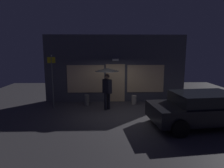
{
  "coord_description": "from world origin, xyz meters",
  "views": [
    {
      "loc": [
        -0.54,
        -9.11,
        2.97
      ],
      "look_at": [
        -0.24,
        0.56,
        1.32
      ],
      "focal_mm": 31.53,
      "sensor_mm": 36.0,
      "label": 1
    }
  ],
  "objects_px": {
    "sidewalk_bollard": "(87,100)",
    "sidewalk_bollard_2": "(134,100)",
    "parked_car": "(203,108)",
    "person_with_umbrella": "(107,77)",
    "street_sign_post": "(52,79)"
  },
  "relations": [
    {
      "from": "parked_car",
      "to": "person_with_umbrella",
      "type": "bearing_deg",
      "value": 143.29
    },
    {
      "from": "sidewalk_bollard",
      "to": "person_with_umbrella",
      "type": "bearing_deg",
      "value": -35.78
    },
    {
      "from": "sidewalk_bollard",
      "to": "sidewalk_bollard_2",
      "type": "xyz_separation_m",
      "value": [
        2.61,
        0.18,
        -0.04
      ]
    },
    {
      "from": "person_with_umbrella",
      "to": "sidewalk_bollard_2",
      "type": "height_order",
      "value": "person_with_umbrella"
    },
    {
      "from": "parked_car",
      "to": "sidewalk_bollard",
      "type": "relative_size",
      "value": 7.44
    },
    {
      "from": "parked_car",
      "to": "street_sign_post",
      "type": "bearing_deg",
      "value": 152.32
    },
    {
      "from": "person_with_umbrella",
      "to": "street_sign_post",
      "type": "height_order",
      "value": "street_sign_post"
    },
    {
      "from": "person_with_umbrella",
      "to": "parked_car",
      "type": "bearing_deg",
      "value": 19.09
    },
    {
      "from": "parked_car",
      "to": "sidewalk_bollard_2",
      "type": "height_order",
      "value": "parked_car"
    },
    {
      "from": "parked_car",
      "to": "street_sign_post",
      "type": "distance_m",
      "value": 7.16
    },
    {
      "from": "street_sign_post",
      "to": "person_with_umbrella",
      "type": "bearing_deg",
      "value": -7.17
    },
    {
      "from": "street_sign_post",
      "to": "sidewalk_bollard",
      "type": "bearing_deg",
      "value": 14.84
    },
    {
      "from": "sidewalk_bollard",
      "to": "sidewalk_bollard_2",
      "type": "distance_m",
      "value": 2.62
    },
    {
      "from": "parked_car",
      "to": "sidewalk_bollard_2",
      "type": "xyz_separation_m",
      "value": [
        -2.31,
        3.22,
        -0.45
      ]
    },
    {
      "from": "person_with_umbrella",
      "to": "sidewalk_bollard",
      "type": "xyz_separation_m",
      "value": [
        -1.11,
        0.8,
        -1.37
      ]
    }
  ]
}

